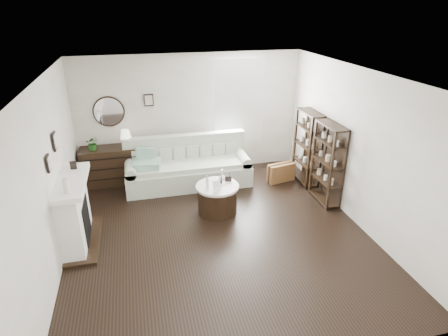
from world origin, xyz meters
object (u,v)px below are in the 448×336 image
object	(u,v)px
sofa	(188,169)
pedestal_table	(226,184)
drum_table	(217,198)
dresser	(112,166)

from	to	relation	value
sofa	pedestal_table	bearing A→B (deg)	-63.08
sofa	drum_table	distance (m)	1.41
sofa	dresser	world-z (taller)	sofa
sofa	drum_table	world-z (taller)	sofa
dresser	drum_table	bearing A→B (deg)	-41.79
sofa	drum_table	size ratio (longest dim) A/B	3.31
sofa	dresser	size ratio (longest dim) A/B	2.13
sofa	drum_table	xyz separation A→B (m)	(0.35, -1.37, -0.06)
pedestal_table	drum_table	bearing A→B (deg)	-134.75
sofa	pedestal_table	world-z (taller)	sofa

